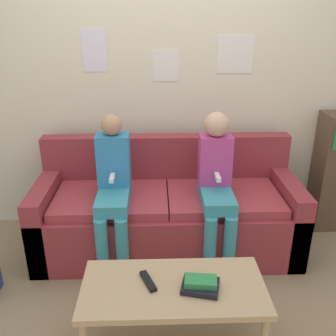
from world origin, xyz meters
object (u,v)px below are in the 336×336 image
at_px(couch, 167,213).
at_px(tv_remote, 148,281).
at_px(coffee_table, 174,293).
at_px(person_right, 217,182).
at_px(person_left, 113,187).

bearing_deg(couch, tv_remote, -98.06).
bearing_deg(coffee_table, tv_remote, 168.70).
height_order(couch, coffee_table, couch).
bearing_deg(tv_remote, person_right, 36.14).
distance_m(coffee_table, tv_remote, 0.16).
xyz_separation_m(couch, person_right, (0.36, -0.18, 0.36)).
xyz_separation_m(person_left, tv_remote, (0.26, -0.80, -0.20)).
bearing_deg(person_left, couch, 25.02).
bearing_deg(couch, person_right, -27.14).
bearing_deg(person_left, tv_remote, -71.82).
distance_m(couch, person_left, 0.56).
height_order(couch, tv_remote, couch).
xyz_separation_m(couch, coffee_table, (0.00, -1.01, 0.07)).
bearing_deg(tv_remote, couch, 59.71).
bearing_deg(person_right, tv_remote, -121.63).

